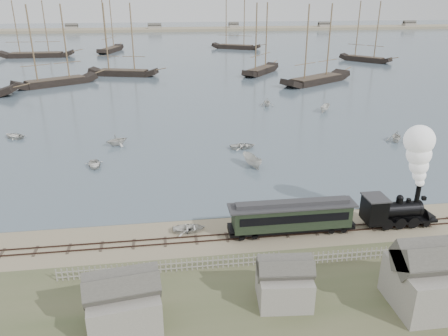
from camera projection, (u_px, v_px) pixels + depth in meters
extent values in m
plane|color=tan|center=(234.00, 227.00, 44.81)|extent=(600.00, 600.00, 0.00)
cube|color=#475565|center=(175.00, 45.00, 201.01)|extent=(600.00, 336.00, 0.06)
cube|color=#34221C|center=(238.00, 239.00, 42.48)|extent=(120.00, 0.08, 0.12)
cube|color=#34221C|center=(236.00, 233.00, 43.39)|extent=(120.00, 0.08, 0.12)
cube|color=#392D25|center=(237.00, 237.00, 42.96)|extent=(120.00, 1.80, 0.06)
cube|color=tan|center=(171.00, 31.00, 274.53)|extent=(500.00, 20.00, 1.80)
cube|color=black|center=(399.00, 219.00, 44.84)|extent=(7.40, 2.18, 0.27)
cylinder|color=black|center=(396.00, 210.00, 44.38)|extent=(4.57, 1.63, 1.63)
cube|color=black|center=(374.00, 209.00, 44.00)|extent=(1.96, 2.39, 2.50)
cube|color=#323235|center=(376.00, 197.00, 43.51)|extent=(2.18, 2.61, 0.13)
cylinder|color=black|center=(417.00, 195.00, 44.10)|extent=(0.48, 0.48, 1.74)
sphere|color=black|center=(400.00, 198.00, 43.94)|extent=(0.70, 0.70, 0.70)
cone|color=black|center=(430.00, 217.00, 45.33)|extent=(1.52, 2.18, 2.18)
cube|color=black|center=(424.00, 198.00, 44.34)|extent=(0.38, 0.38, 0.38)
cube|color=black|center=(291.00, 227.00, 43.43)|extent=(12.60, 2.07, 0.32)
cube|color=black|center=(292.00, 216.00, 42.96)|extent=(11.70, 2.25, 2.25)
cube|color=black|center=(295.00, 219.00, 41.82)|extent=(10.80, 0.06, 0.81)
cube|color=black|center=(289.00, 209.00, 43.92)|extent=(10.80, 0.06, 0.81)
cube|color=#323235|center=(292.00, 205.00, 42.52)|extent=(12.60, 2.43, 0.16)
cube|color=#323235|center=(293.00, 203.00, 42.42)|extent=(11.25, 1.08, 0.41)
imported|color=silver|center=(189.00, 228.00, 43.83)|extent=(2.44, 3.37, 0.69)
imported|color=silver|center=(94.00, 164.00, 59.95)|extent=(3.94, 3.17, 0.72)
imported|color=silver|center=(117.00, 140.00, 68.24)|extent=(4.24, 4.43, 1.81)
imported|color=silver|center=(252.00, 161.00, 59.98)|extent=(4.41, 2.86, 1.59)
imported|color=silver|center=(243.00, 146.00, 67.08)|extent=(3.12, 4.15, 0.82)
imported|color=silver|center=(396.00, 136.00, 69.97)|extent=(4.27, 4.05, 1.77)
imported|color=silver|center=(325.00, 108.00, 87.76)|extent=(3.73, 3.38, 1.42)
imported|color=silver|center=(14.00, 136.00, 71.91)|extent=(4.45, 4.69, 0.79)
imported|color=silver|center=(267.00, 102.00, 91.97)|extent=(3.62, 3.23, 1.74)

